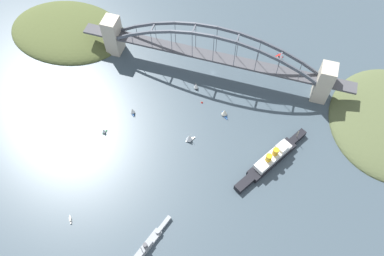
# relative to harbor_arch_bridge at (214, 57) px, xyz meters

# --- Properties ---
(ground_plane) EXTENTS (1400.00, 1400.00, 0.00)m
(ground_plane) POSITION_rel_harbor_arch_bridge_xyz_m (-0.00, -0.00, -24.90)
(ground_plane) COLOR #3D4C56
(harbor_arch_bridge) EXTENTS (290.04, 18.60, 61.03)m
(harbor_arch_bridge) POSITION_rel_harbor_arch_bridge_xyz_m (0.00, 0.00, 0.00)
(harbor_arch_bridge) COLOR #BCB29E
(harbor_arch_bridge) RESTS_ON ground
(headland_east_shore) EXTENTS (137.00, 100.48, 23.82)m
(headland_east_shore) POSITION_rel_harbor_arch_bridge_xyz_m (177.30, -11.42, -24.90)
(headland_east_shore) COLOR #4C562D
(headland_east_shore) RESTS_ON ground
(ocean_liner) EXTENTS (54.76, 82.33, 19.94)m
(ocean_liner) POSITION_rel_harbor_arch_bridge_xyz_m (-80.48, 89.37, -19.12)
(ocean_liner) COLOR black
(ocean_liner) RESTS_ON ground
(naval_cruiser) EXTENTS (27.37, 70.88, 16.38)m
(naval_cruiser) POSITION_rel_harbor_arch_bridge_xyz_m (5.49, 202.91, -22.15)
(naval_cruiser) COLOR gray
(naval_cruiser) RESTS_ON ground
(seaplane_taxiing_near_bridge) EXTENTS (8.55, 8.59, 4.95)m
(seaplane_taxiing_near_bridge) POSITION_rel_harbor_arch_bridge_xyz_m (-65.00, -41.98, -22.93)
(seaplane_taxiing_near_bridge) COLOR #B7B7B2
(seaplane_taxiing_near_bridge) RESTS_ON ground
(small_boat_1) EXTENTS (9.25, 9.31, 10.13)m
(small_boat_1) POSITION_rel_harbor_arch_bridge_xyz_m (0.01, 89.26, -20.19)
(small_boat_1) COLOR silver
(small_boat_1) RESTS_ON ground
(small_boat_2) EXTENTS (5.83, 7.56, 8.52)m
(small_boat_2) POSITION_rel_harbor_arch_bridge_xyz_m (11.69, 26.27, -20.94)
(small_boat_2) COLOR black
(small_boat_2) RESTS_ON ground
(small_boat_3) EXTENTS (8.85, 9.36, 9.25)m
(small_boat_3) POSITION_rel_harbor_arch_bridge_xyz_m (-25.32, 50.60, -20.63)
(small_boat_3) COLOR #234C8C
(small_boat_3) RESTS_ON ground
(small_boat_4) EXTENTS (5.95, 7.35, 8.63)m
(small_boat_4) POSITION_rel_harbor_arch_bridge_xyz_m (64.27, 75.12, -20.92)
(small_boat_4) COLOR #234C8C
(small_boat_4) RESTS_ON ground
(small_boat_5) EXTENTS (5.23, 7.39, 2.51)m
(small_boat_5) POSITION_rel_harbor_arch_bridge_xyz_m (75.41, 195.52, -24.01)
(small_boat_5) COLOR silver
(small_boat_5) RESTS_ON ground
(small_boat_6) EXTENTS (4.45, 5.81, 6.97)m
(small_boat_6) POSITION_rel_harbor_arch_bridge_xyz_m (82.77, 105.23, -21.64)
(small_boat_6) COLOR #2D6B3D
(small_boat_6) RESTS_ON ground
(channel_marker_buoy) EXTENTS (2.20, 2.20, 2.75)m
(channel_marker_buoy) POSITION_rel_harbor_arch_bridge_xyz_m (0.40, 42.66, -23.79)
(channel_marker_buoy) COLOR red
(channel_marker_buoy) RESTS_ON ground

